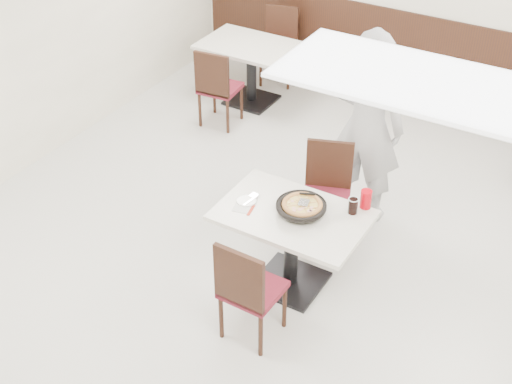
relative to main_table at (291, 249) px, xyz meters
The scene contains 20 objects.
floor 0.53m from the main_table, 140.04° to the left, with size 7.00×7.00×0.00m, color #ADADA9.
wall_left 3.46m from the main_table, behind, with size 0.04×7.00×2.80m, color white.
wainscot_back 3.74m from the main_table, 94.46° to the left, with size 5.90×0.03×1.10m, color black.
fluo_panel_b 2.97m from the main_table, 46.09° to the right, with size 1.20×0.60×0.02m, color white.
main_table is the anchor object (origin of this frame).
chair_near 0.66m from the main_table, 88.55° to the right, with size 0.42×0.42×0.95m, color black, non-canonical shape.
chair_far 0.69m from the main_table, 91.93° to the left, with size 0.42×0.42×0.95m, color black, non-canonical shape.
trivet 0.40m from the main_table, 72.62° to the left, with size 0.12×0.12×0.04m, color black.
pizza_pan 0.42m from the main_table, 36.81° to the left, with size 0.33×0.33×0.01m, color black.
pizza 0.44m from the main_table, 42.15° to the left, with size 0.30×0.30×0.02m, color #C1884B.
pizza_server 0.48m from the main_table, 47.11° to the left, with size 0.08×0.10×0.00m, color silver.
napkin 0.56m from the main_table, 160.34° to the right, with size 0.15×0.15×0.00m, color silver.
side_plate 0.56m from the main_table, behind, with size 0.17×0.17×0.01m, color white.
fork 0.54m from the main_table, behind, with size 0.02×0.18×0.00m, color silver.
cola_glass 0.65m from the main_table, 32.03° to the left, with size 0.08×0.08×0.13m, color black.
red_cup 0.75m from the main_table, 39.08° to the left, with size 0.09×0.09×0.16m, color #B4040F.
diner_person 1.38m from the main_table, 86.35° to the left, with size 0.69×0.45×1.90m, color #B2B3B8.
bg_table_left 3.33m from the main_table, 126.75° to the left, with size 1.20×0.80×0.75m, color beige, non-canonical shape.
bg_chair_left_near 2.87m from the main_table, 134.94° to the left, with size 0.42×0.42×0.95m, color black, non-canonical shape.
bg_chair_left_far 3.86m from the main_table, 120.94° to the left, with size 0.42×0.42×0.95m, color black, non-canonical shape.
Camera 1 is at (2.37, -4.32, 4.20)m, focal length 50.00 mm.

